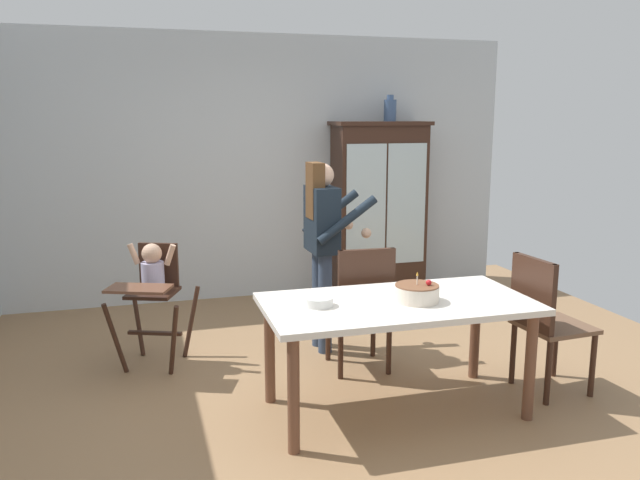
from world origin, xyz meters
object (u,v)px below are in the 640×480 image
(china_cabinet, at_px, (379,208))
(ceramic_vase, at_px, (390,110))
(dining_table, at_px, (397,314))
(adult_person, at_px, (323,233))
(dining_chair_far_side, at_px, (362,300))
(high_chair_with_toddler, at_px, (153,282))
(serving_bowl, at_px, (319,302))
(birthday_cake, at_px, (417,293))
(dining_chair_right_end, at_px, (543,315))

(china_cabinet, xyz_separation_m, ceramic_vase, (0.11, 0.00, 1.03))
(dining_table, bearing_deg, adult_person, 96.48)
(adult_person, distance_m, dining_chair_far_side, 0.70)
(high_chair_with_toddler, distance_m, dining_chair_far_side, 1.58)
(ceramic_vase, xyz_separation_m, serving_bowl, (-1.54, -2.66, -1.18))
(birthday_cake, height_order, dining_chair_far_side, dining_chair_far_side)
(adult_person, height_order, dining_chair_right_end, adult_person)
(serving_bowl, bearing_deg, china_cabinet, 61.59)
(china_cabinet, height_order, birthday_cake, china_cabinet)
(serving_bowl, distance_m, dining_chair_right_end, 1.59)
(ceramic_vase, relative_size, dining_table, 0.16)
(high_chair_with_toddler, height_order, birthday_cake, high_chair_with_toddler)
(dining_table, bearing_deg, high_chair_with_toddler, 139.79)
(dining_chair_far_side, bearing_deg, birthday_cake, 101.57)
(high_chair_with_toddler, relative_size, adult_person, 0.62)
(birthday_cake, bearing_deg, ceramic_vase, 71.34)
(china_cabinet, distance_m, serving_bowl, 3.02)
(china_cabinet, relative_size, high_chair_with_toddler, 1.93)
(serving_bowl, bearing_deg, high_chair_with_toddler, 128.45)
(adult_person, bearing_deg, china_cabinet, -36.98)
(serving_bowl, bearing_deg, adult_person, 72.31)
(china_cabinet, xyz_separation_m, adult_person, (-1.06, -1.49, 0.05))
(dining_chair_right_end, bearing_deg, high_chair_with_toddler, 59.63)
(adult_person, xyz_separation_m, birthday_cake, (0.25, -1.25, -0.17))
(china_cabinet, bearing_deg, dining_chair_far_side, -114.39)
(china_cabinet, height_order, dining_chair_far_side, china_cabinet)
(dining_table, bearing_deg, ceramic_vase, 68.96)
(china_cabinet, height_order, high_chair_with_toddler, china_cabinet)
(high_chair_with_toddler, xyz_separation_m, birthday_cake, (1.58, -1.28, 0.14))
(dining_table, distance_m, dining_chair_right_end, 1.07)
(adult_person, height_order, birthday_cake, adult_person)
(high_chair_with_toddler, distance_m, serving_bowl, 1.54)
(ceramic_vase, height_order, dining_chair_far_side, ceramic_vase)
(dining_chair_far_side, bearing_deg, serving_bowl, 53.10)
(high_chair_with_toddler, height_order, adult_person, adult_person)
(high_chair_with_toddler, relative_size, dining_chair_right_end, 0.99)
(adult_person, distance_m, dining_table, 1.25)
(ceramic_vase, bearing_deg, dining_table, -111.04)
(high_chair_with_toddler, height_order, dining_chair_far_side, dining_chair_far_side)
(birthday_cake, xyz_separation_m, serving_bowl, (-0.62, 0.08, -0.03))
(dining_table, relative_size, birthday_cake, 6.09)
(birthday_cake, height_order, dining_chair_right_end, dining_chair_right_end)
(high_chair_with_toddler, bearing_deg, birthday_cake, -17.45)
(adult_person, bearing_deg, ceramic_vase, -39.58)
(dining_chair_right_end, bearing_deg, birthday_cake, 87.53)
(china_cabinet, distance_m, ceramic_vase, 1.03)
(china_cabinet, bearing_deg, adult_person, -125.56)
(china_cabinet, distance_m, dining_chair_far_side, 2.27)
(birthday_cake, distance_m, dining_chair_far_side, 0.74)
(china_cabinet, xyz_separation_m, dining_chair_far_side, (-0.92, -2.04, -0.36))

